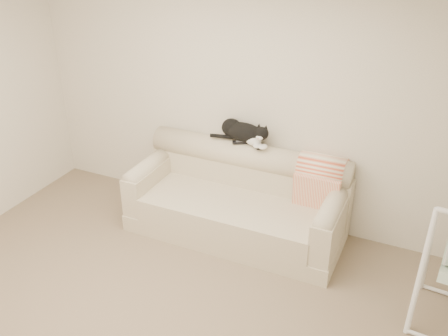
% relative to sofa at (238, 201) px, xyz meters
% --- Properties ---
extents(ground_plane, '(5.00, 5.00, 0.00)m').
position_rel_sofa_xyz_m(ground_plane, '(-0.02, -1.62, -0.35)').
color(ground_plane, '#76604C').
rests_on(ground_plane, ground).
extents(room_shell, '(5.04, 4.04, 2.60)m').
position_rel_sofa_xyz_m(room_shell, '(-0.02, -1.62, 1.18)').
color(room_shell, beige).
rests_on(room_shell, ground).
extents(sofa, '(2.20, 0.93, 0.90)m').
position_rel_sofa_xyz_m(sofa, '(0.00, 0.00, 0.00)').
color(sofa, '#B6A88E').
rests_on(sofa, ground).
extents(remote_a, '(0.18, 0.13, 0.03)m').
position_rel_sofa_xyz_m(remote_a, '(-0.08, 0.23, 0.56)').
color(remote_a, black).
rests_on(remote_a, sofa).
extents(remote_b, '(0.15, 0.16, 0.02)m').
position_rel_sofa_xyz_m(remote_b, '(0.09, 0.22, 0.56)').
color(remote_b, black).
rests_on(remote_b, sofa).
extents(tuxedo_cat, '(0.65, 0.30, 0.26)m').
position_rel_sofa_xyz_m(tuxedo_cat, '(-0.06, 0.25, 0.67)').
color(tuxedo_cat, black).
rests_on(tuxedo_cat, sofa).
extents(throw_blanket, '(0.46, 0.38, 0.58)m').
position_rel_sofa_xyz_m(throw_blanket, '(0.78, 0.23, 0.37)').
color(throw_blanket, '#E25734').
rests_on(throw_blanket, sofa).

